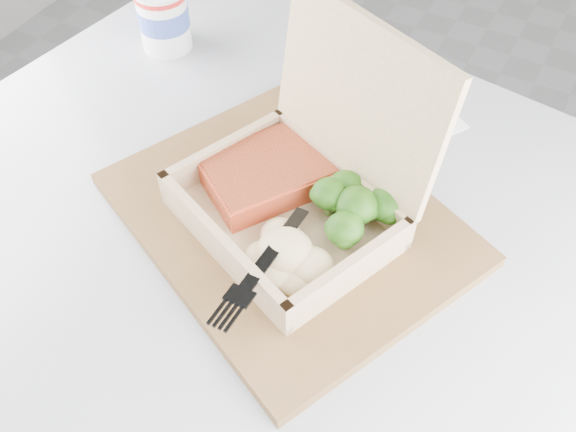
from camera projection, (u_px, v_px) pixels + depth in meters
The scene contains 10 objects.
floor at pixel (572, 392), 1.37m from camera, with size 4.00×4.00×0.00m, color #99999E.
cafe_table at pixel (236, 329), 0.84m from camera, with size 0.95×0.95×0.74m.
serving_tray at pixel (287, 218), 0.70m from camera, with size 0.36×0.29×0.02m, color brown.
takeout_container at pixel (307, 178), 0.66m from camera, with size 0.28×0.26×0.21m.
salmon_fillet at pixel (267, 172), 0.70m from camera, with size 0.10×0.13×0.03m, color #E6532D.
broccoli_pile at pixel (356, 212), 0.66m from camera, with size 0.11×0.11×0.04m, color #336E18, non-canonical shape.
mashed_potatoes at pixel (285, 250), 0.63m from camera, with size 0.09×0.08×0.03m, color #D0C187.
plastic_fork at pixel (286, 231), 0.63m from camera, with size 0.03×0.18×0.02m.
paper_cup at pixel (163, 17), 0.88m from camera, with size 0.07×0.07×0.09m.
receipt at pixel (404, 129), 0.80m from camera, with size 0.08×0.15×0.00m, color white.
Camera 1 is at (-0.26, -0.81, 1.29)m, focal length 40.00 mm.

